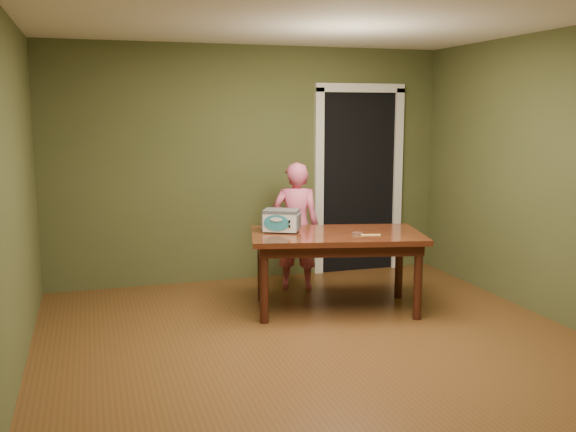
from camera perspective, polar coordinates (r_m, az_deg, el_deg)
The scene contains 8 objects.
floor at distance 5.13m, azimuth 3.70°, elevation -12.28°, with size 5.00×5.00×0.00m, color brown.
room_shell at distance 4.77m, azimuth 3.91°, elevation 7.16°, with size 4.52×5.02×2.61m.
doorway at distance 7.88m, azimuth 5.41°, elevation 3.21°, with size 1.10×0.66×2.25m.
dining_table at distance 6.09m, azimuth 4.32°, elevation -2.42°, with size 1.76×1.23×0.75m.
toy_oven at distance 6.08m, azimuth -0.59°, elevation -0.33°, with size 0.40×0.35×0.21m.
baking_pan at distance 5.99m, azimuth 6.19°, elevation -1.55°, with size 0.10×0.10×0.02m.
spatula at distance 5.98m, azimuth 7.37°, elevation -1.67°, with size 0.18×0.03×0.01m, color #FDEC6E.
child at distance 6.79m, azimuth 0.72°, elevation -0.92°, with size 0.50×0.33×1.36m, color #DA597D.
Camera 1 is at (-1.72, -4.45, 1.88)m, focal length 40.00 mm.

